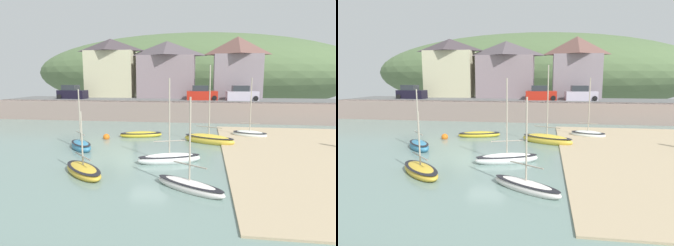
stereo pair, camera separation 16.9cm
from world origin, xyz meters
TOP-DOWN VIEW (x-y plane):
  - ground at (1.40, -9.56)m, footprint 48.00×41.00m
  - quay_seawall at (0.00, 17.50)m, footprint 48.00×9.40m
  - hillside_backdrop at (1.08, 55.20)m, footprint 80.00×44.00m
  - waterfront_building_left at (-10.92, 25.20)m, footprint 7.65×4.41m
  - waterfront_building_centre at (-2.19, 25.20)m, footprint 8.58×5.57m
  - waterfront_building_right at (8.16, 25.20)m, footprint 6.98×5.41m
  - rowboat_small_beached at (4.03, 5.35)m, footprint 4.61×3.03m
  - sailboat_nearest_shore at (-3.05, -3.53)m, footprint 3.56×3.47m
  - fishing_boat_green at (-2.17, 7.13)m, footprint 4.05×2.11m
  - sailboat_blue_trim at (1.47, -0.60)m, footprint 4.24×2.32m
  - motorboat_with_cabin at (7.79, 8.42)m, footprint 3.42×2.36m
  - dinghy_open_wooden at (3.01, -5.04)m, footprint 3.77×2.79m
  - sailboat_far_left at (-5.65, 1.93)m, footprint 2.88×3.03m
  - parked_car_near_slipway at (-15.32, 20.70)m, footprint 4.26×2.12m
  - parked_car_by_wall at (3.13, 20.70)m, footprint 4.22×2.01m
  - parked_car_end_of_row at (8.42, 20.70)m, footprint 4.23×2.04m
  - mooring_buoy at (-4.99, 5.71)m, footprint 0.59×0.59m

SIDE VIEW (x-z plane):
  - ground at x=1.40m, z-range -0.14..0.47m
  - mooring_buoy at x=-4.99m, z-range -0.12..0.47m
  - fishing_boat_green at x=-2.17m, z-range -0.11..0.51m
  - sailboat_nearest_shore at x=-3.05m, z-range -1.64..2.11m
  - dinghy_open_wooden at x=3.01m, z-range -2.10..2.58m
  - motorboat_with_cabin at x=7.79m, z-range -2.52..3.04m
  - sailboat_blue_trim at x=1.47m, z-range -2.51..3.05m
  - sailboat_far_left at x=-5.65m, z-range -2.08..2.66m
  - rowboat_small_beached at x=4.03m, z-range -2.99..3.63m
  - quay_seawall at x=0.00m, z-range 0.16..2.56m
  - parked_car_near_slipway at x=-15.32m, z-range 2.23..4.18m
  - parked_car_by_wall at x=3.13m, z-range 2.23..4.18m
  - parked_car_end_of_row at x=8.42m, z-range 2.23..4.18m
  - hillside_backdrop at x=1.08m, z-range -2.80..15.86m
  - waterfront_building_centre at x=-2.19m, z-range 2.48..10.83m
  - waterfront_building_left at x=-10.92m, z-range 2.48..11.32m
  - waterfront_building_right at x=8.16m, z-range 2.49..11.33m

